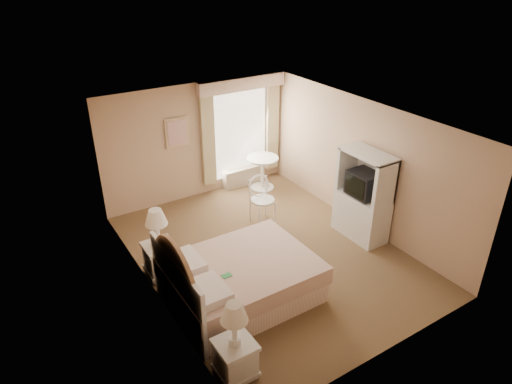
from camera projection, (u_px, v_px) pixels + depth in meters
room at (269, 191)px, 7.63m from camera, size 4.21×5.51×2.51m
window at (242, 130)px, 10.08m from camera, size 2.05×0.22×2.51m
framed_art at (177, 132)px, 9.31m from camera, size 0.52×0.04×0.62m
bed at (235, 280)px, 6.94m from camera, size 2.18×1.72×1.52m
nightstand_near at (235, 350)px, 5.63m from camera, size 0.47×0.47×1.14m
nightstand_far at (160, 251)px, 7.47m from camera, size 0.50×0.50×1.22m
round_table at (263, 168)px, 10.29m from camera, size 0.72×0.72×0.76m
cafe_chair at (261, 195)px, 8.97m from camera, size 0.48×0.48×0.97m
armoire at (363, 202)px, 8.43m from camera, size 0.51×1.03×1.71m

